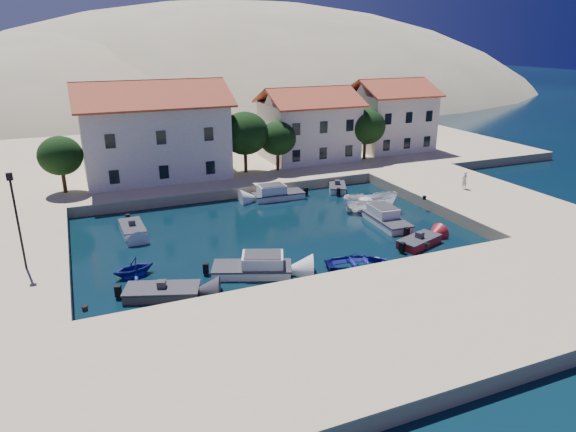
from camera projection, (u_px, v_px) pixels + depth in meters
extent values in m
plane|color=black|center=(329.00, 286.00, 32.34)|extent=(400.00, 400.00, 0.00)
cube|color=#CEB78D|center=(382.00, 326.00, 26.96)|extent=(52.00, 12.00, 1.00)
cube|color=#CEB78D|center=(474.00, 197.00, 48.37)|extent=(11.00, 20.00, 1.00)
cube|color=#CEB78D|center=(4.00, 267.00, 33.89)|extent=(8.00, 20.00, 1.00)
cube|color=#CEB78D|center=(208.00, 154.00, 65.91)|extent=(80.00, 36.00, 1.00)
ellipsoid|color=tan|center=(95.00, 180.00, 130.88)|extent=(198.00, 126.00, 72.00)
ellipsoid|color=tan|center=(240.00, 165.00, 166.42)|extent=(220.00, 176.00, 99.00)
cube|color=beige|center=(154.00, 140.00, 52.87)|extent=(14.00, 9.00, 7.50)
pyramid|color=#A33624|center=(150.00, 92.00, 51.25)|extent=(14.70, 9.45, 2.20)
cube|color=beige|center=(308.00, 131.00, 60.51)|extent=(10.00, 8.00, 6.50)
pyramid|color=#A33624|center=(309.00, 95.00, 59.12)|extent=(10.50, 8.40, 1.80)
cube|color=beige|center=(390.00, 121.00, 65.69)|extent=(9.00, 8.00, 7.00)
pyramid|color=#A33624|center=(392.00, 86.00, 64.22)|extent=(9.45, 8.40, 1.80)
cylinder|color=#382314|center=(64.00, 179.00, 47.80)|extent=(0.36, 0.36, 2.50)
ellipsoid|color=black|center=(60.00, 156.00, 47.05)|extent=(4.00, 4.00, 3.60)
cylinder|color=#382314|center=(246.00, 159.00, 54.75)|extent=(0.36, 0.36, 3.00)
ellipsoid|color=black|center=(245.00, 133.00, 53.85)|extent=(5.00, 5.00, 4.50)
cylinder|color=#382314|center=(278.00, 159.00, 55.68)|extent=(0.36, 0.36, 2.50)
ellipsoid|color=black|center=(278.00, 138.00, 54.93)|extent=(4.00, 4.00, 3.60)
cylinder|color=#382314|center=(365.00, 147.00, 60.73)|extent=(0.36, 0.36, 2.75)
ellipsoid|color=black|center=(366.00, 127.00, 59.90)|extent=(4.60, 4.60, 4.14)
cylinder|color=black|center=(18.00, 224.00, 31.54)|extent=(0.14, 0.14, 6.00)
cube|color=black|center=(9.00, 177.00, 30.54)|extent=(0.35, 0.25, 0.45)
cylinder|color=black|center=(85.00, 309.00, 27.41)|extent=(0.36, 0.36, 0.30)
cylinder|color=black|center=(427.00, 246.00, 35.58)|extent=(0.36, 0.36, 0.30)
cylinder|color=black|center=(424.00, 198.00, 46.03)|extent=(0.36, 0.36, 0.30)
cube|color=#39383D|center=(162.00, 293.00, 30.99)|extent=(4.75, 3.29, 0.90)
cube|color=#39383D|center=(162.00, 288.00, 30.88)|extent=(4.86, 3.36, 0.10)
cube|color=#39383D|center=(162.00, 285.00, 30.81)|extent=(0.64, 0.64, 0.50)
cube|color=white|center=(252.00, 271.00, 33.92)|extent=(5.52, 3.89, 0.90)
cube|color=#39383D|center=(252.00, 266.00, 33.81)|extent=(5.64, 3.98, 0.10)
cube|color=white|center=(252.00, 261.00, 33.68)|extent=(3.18, 2.71, 0.90)
imported|color=navy|center=(357.00, 267.00, 35.03)|extent=(4.95, 4.00, 0.91)
cube|color=maroon|center=(419.00, 242.00, 38.58)|extent=(3.90, 2.69, 0.90)
cube|color=#39383D|center=(419.00, 238.00, 38.47)|extent=(3.99, 2.75, 0.10)
cube|color=#39383D|center=(420.00, 235.00, 38.40)|extent=(0.64, 0.64, 0.50)
cube|color=white|center=(387.00, 222.00, 42.78)|extent=(2.31, 5.14, 0.90)
cube|color=#39383D|center=(387.00, 218.00, 42.67)|extent=(2.36, 5.26, 0.10)
cube|color=white|center=(387.00, 214.00, 42.55)|extent=(1.88, 2.76, 0.90)
imported|color=white|center=(370.00, 211.00, 46.05)|extent=(5.27, 3.22, 1.91)
cube|color=white|center=(337.00, 188.00, 52.27)|extent=(2.86, 3.74, 0.90)
cube|color=#39383D|center=(337.00, 185.00, 52.16)|extent=(2.93, 3.82, 0.10)
cube|color=#39383D|center=(337.00, 183.00, 52.09)|extent=(0.66, 0.66, 0.50)
imported|color=navy|center=(134.00, 276.00, 33.78)|extent=(3.18, 2.91, 1.42)
cube|color=white|center=(132.00, 229.00, 41.13)|extent=(1.80, 3.86, 0.90)
cube|color=#39383D|center=(132.00, 225.00, 41.02)|extent=(1.83, 3.95, 0.10)
cube|color=#39383D|center=(132.00, 223.00, 40.94)|extent=(0.51, 0.51, 0.50)
cube|color=white|center=(278.00, 196.00, 49.62)|extent=(4.88, 2.22, 0.90)
cube|color=#39383D|center=(278.00, 193.00, 49.51)|extent=(4.99, 2.27, 0.10)
cube|color=white|center=(278.00, 189.00, 49.39)|extent=(2.61, 1.83, 0.90)
imported|color=beige|center=(464.00, 180.00, 49.04)|extent=(0.64, 0.45, 1.67)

